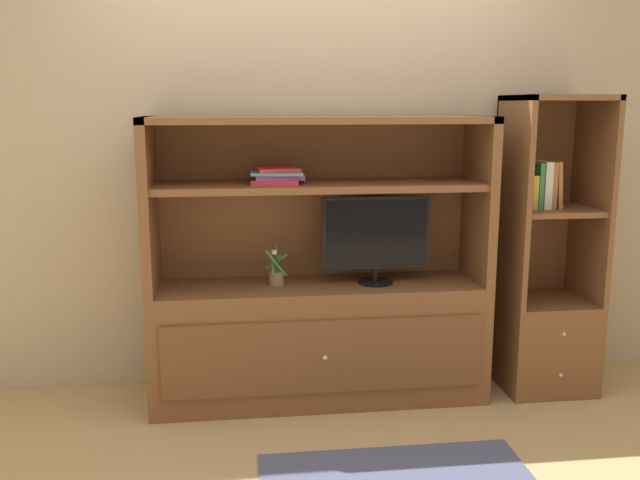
% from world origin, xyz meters
% --- Properties ---
extents(ground_plane, '(8.00, 8.00, 0.00)m').
position_xyz_m(ground_plane, '(0.00, 0.00, 0.00)').
color(ground_plane, tan).
extents(painted_rear_wall, '(6.00, 0.10, 2.80)m').
position_xyz_m(painted_rear_wall, '(0.00, 0.75, 1.40)').
color(painted_rear_wall, tan).
rests_on(painted_rear_wall, ground_plane).
extents(media_console, '(1.79, 0.50, 1.53)m').
position_xyz_m(media_console, '(0.00, 0.41, 0.49)').
color(media_console, brown).
rests_on(media_console, ground_plane).
extents(tv_monitor, '(0.58, 0.19, 0.47)m').
position_xyz_m(tv_monitor, '(0.30, 0.38, 0.90)').
color(tv_monitor, black).
rests_on(tv_monitor, media_console).
extents(potted_plant, '(0.12, 0.14, 0.22)m').
position_xyz_m(potted_plant, '(-0.23, 0.41, 0.69)').
color(potted_plant, '#8C7251').
rests_on(potted_plant, media_console).
extents(magazine_stack, '(0.28, 0.32, 0.08)m').
position_xyz_m(magazine_stack, '(-0.22, 0.41, 1.23)').
color(magazine_stack, red).
rests_on(magazine_stack, media_console).
extents(bookshelf_tall, '(0.49, 0.48, 1.64)m').
position_xyz_m(bookshelf_tall, '(1.29, 0.41, 0.53)').
color(bookshelf_tall, brown).
rests_on(bookshelf_tall, ground_plane).
extents(upright_book_row, '(0.21, 0.18, 0.26)m').
position_xyz_m(upright_book_row, '(1.21, 0.40, 1.15)').
color(upright_book_row, teal).
rests_on(upright_book_row, bookshelf_tall).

